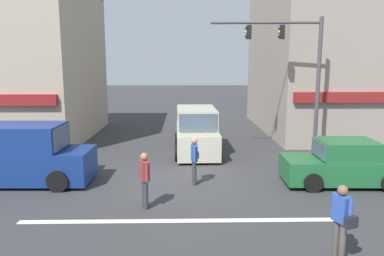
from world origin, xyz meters
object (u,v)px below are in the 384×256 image
van_crossing_rightbound (196,132)px  traffic_light_mast (297,64)px  sedan_crossing_center (343,165)px  pedestrian_foreground_with_bag (342,218)px  pedestrian_mid_crossing (194,158)px  van_waiting_far (23,156)px  utility_pole_near_left (43,67)px  pedestrian_far_side (145,177)px

van_crossing_rightbound → traffic_light_mast: bearing=-10.2°
van_crossing_rightbound → sedan_crossing_center: bearing=-44.4°
pedestrian_foreground_with_bag → pedestrian_mid_crossing: size_ratio=1.00×
sedan_crossing_center → pedestrian_foreground_with_bag: bearing=-113.5°
traffic_light_mast → van_crossing_rightbound: bearing=169.8°
van_waiting_far → van_crossing_rightbound: bearing=35.8°
utility_pole_near_left → van_waiting_far: 6.82m
utility_pole_near_left → pedestrian_mid_crossing: bearing=-40.4°
traffic_light_mast → pedestrian_foreground_with_bag: traffic_light_mast is taller
pedestrian_foreground_with_bag → utility_pole_near_left: bearing=132.1°
utility_pole_near_left → sedan_crossing_center: size_ratio=1.87×
traffic_light_mast → pedestrian_foreground_with_bag: (-1.63, -9.18, -3.22)m
pedestrian_far_side → traffic_light_mast: bearing=45.1°
sedan_crossing_center → utility_pole_near_left: bearing=153.2°
van_waiting_far → sedan_crossing_center: size_ratio=1.12×
van_crossing_rightbound → utility_pole_near_left: bearing=169.0°
pedestrian_foreground_with_bag → pedestrian_far_side: 5.42m
utility_pole_near_left → pedestrian_foreground_with_bag: bearing=-47.9°
utility_pole_near_left → pedestrian_far_side: 10.69m
van_waiting_far → pedestrian_foreground_with_bag: bearing=-31.0°
pedestrian_far_side → van_crossing_rightbound: bearing=76.1°
sedan_crossing_center → pedestrian_far_side: pedestrian_far_side is taller
sedan_crossing_center → pedestrian_mid_crossing: 5.22m
pedestrian_mid_crossing → traffic_light_mast: bearing=40.7°
van_waiting_far → pedestrian_far_side: (4.54, -2.44, -0.06)m
van_crossing_rightbound → pedestrian_foreground_with_bag: (2.78, -9.97, -0.05)m
sedan_crossing_center → pedestrian_far_side: size_ratio=2.49×
pedestrian_foreground_with_bag → pedestrian_far_side: bearing=146.3°
utility_pole_near_left → pedestrian_mid_crossing: size_ratio=4.64×
van_waiting_far → sedan_crossing_center: bearing=-1.8°
sedan_crossing_center → pedestrian_far_side: bearing=-162.8°
van_waiting_far → pedestrian_mid_crossing: van_waiting_far is taller
traffic_light_mast → van_crossing_rightbound: 5.49m
van_waiting_far → pedestrian_mid_crossing: bearing=-2.4°
utility_pole_near_left → pedestrian_foreground_with_bag: (10.33, -11.43, -3.07)m
traffic_light_mast → pedestrian_foreground_with_bag: 9.86m
sedan_crossing_center → pedestrian_mid_crossing: pedestrian_mid_crossing is taller
van_crossing_rightbound → pedestrian_foreground_with_bag: 10.35m
van_waiting_far → pedestrian_mid_crossing: 6.05m
van_crossing_rightbound → pedestrian_far_side: bearing=-103.9°
pedestrian_mid_crossing → pedestrian_far_side: size_ratio=1.00×
utility_pole_near_left → van_crossing_rightbound: bearing=-11.0°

